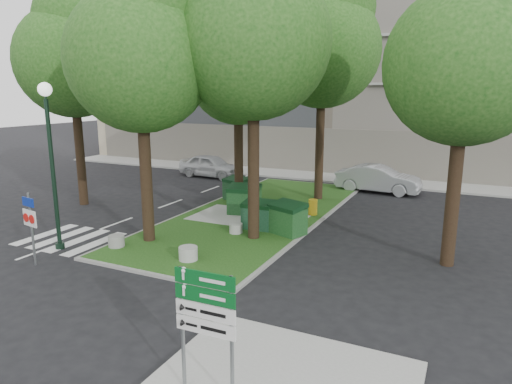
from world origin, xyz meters
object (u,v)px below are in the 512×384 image
Objects in this scene: tree_street_right at (470,49)px; car_silver at (378,179)px; tree_median_near_right at (256,26)px; bollard_left at (116,241)px; dumpster_d at (288,218)px; tree_median_mid at (240,64)px; directional_sign at (206,314)px; tree_median_near_left at (142,45)px; street_lamp at (50,147)px; dumpster_b at (244,200)px; bollard_mid at (236,228)px; litter_bin at (313,207)px; bollard_right at (188,253)px; traffic_sign_pole at (31,219)px; dumpster_c at (258,215)px; tree_street_left at (74,50)px; dumpster_a at (237,189)px; tree_median_far at (325,38)px; car_white at (211,166)px.

car_silver is (-4.43, 10.44, -6.20)m from tree_street_right.
tree_median_near_right is 9.29m from bollard_left.
tree_median_mid is at bearing 158.81° from dumpster_d.
dumpster_d is at bearing 175.35° from tree_street_right.
tree_street_right is at bearing 67.05° from directional_sign.
tree_median_near_left is 1.75× the size of street_lamp.
tree_street_right reaches higher than dumpster_b.
litter_bin is at bearing 64.67° from bollard_mid.
tree_median_mid is 10.53m from car_silver.
bollard_right is at bearing 168.22° from car_silver.
tree_median_mid is 11.71m from traffic_sign_pole.
tree_street_right reaches higher than dumpster_d.
dumpster_c is (3.05, 3.15, -6.62)m from tree_median_near_left.
tree_street_right is (10.50, 2.50, -0.33)m from tree_median_near_left.
tree_median_mid is 15.62× the size of bollard_right.
tree_street_left is at bearing 175.43° from dumpster_c.
street_lamp is at bearing -86.77° from dumpster_a.
traffic_sign_pole reaches higher than bollard_left.
dumpster_c is 2.25× the size of bollard_left.
tree_median_near_right is at bearing -8.13° from tree_street_left.
dumpster_d reaches higher than bollard_mid.
dumpster_c is at bearing 45.91° from tree_median_near_left.
car_silver is at bearing 76.80° from tree_median_near_right.
tree_median_near_right is at bearing -111.81° from dumpster_d.
bollard_mid is at bearing -99.24° from tree_median_far.
street_lamp is at bearing -130.79° from litter_bin.
tree_median_mid is at bearing 113.68° from directional_sign.
bollard_left is at bearing -119.90° from tree_median_near_left.
tree_street_left is 13.35m from dumpster_d.
litter_bin is at bearing 63.33° from dumpster_c.
tree_median_near_right is 10.61m from tree_street_left.
litter_bin is (3.91, -0.32, -6.50)m from tree_median_mid.
tree_median_near_left is at bearing 60.10° from bollard_left.
tree_median_near_right reaches higher than street_lamp.
car_silver reaches higher than dumpster_a.
litter_bin is 6.97m from car_silver.
tree_median_near_right is 15.70m from car_white.
tree_median_near_left is at bearing 70.73° from traffic_sign_pole.
traffic_sign_pole reaches higher than car_silver.
street_lamp is at bearing 151.19° from directional_sign.
bollard_mid is 0.22× the size of directional_sign.
litter_bin is at bearing 148.84° from tree_street_right.
bollard_left is (-11.19, -3.70, -6.65)m from tree_street_right.
dumpster_a is at bearing 91.19° from tree_median_near_left.
litter_bin is 0.16× the size of car_white.
bollard_left is at bearing -124.63° from litter_bin.
bollard_right reaches higher than bollard_left.
dumpster_c reaches higher than bollard_right.
tree_median_near_left is 7.12m from bollard_left.
street_lamp is at bearing -141.03° from bollard_mid.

